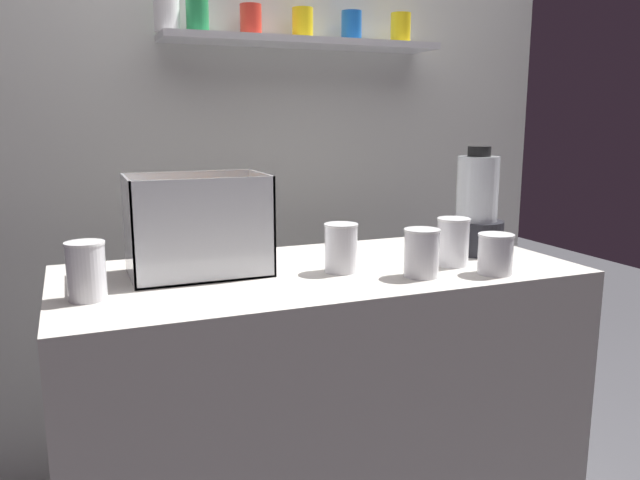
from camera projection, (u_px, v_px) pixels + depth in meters
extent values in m
cube|color=beige|center=(320.00, 420.00, 1.80)|extent=(1.40, 0.64, 0.90)
cube|color=silver|center=(244.00, 133.00, 2.34)|extent=(2.60, 0.04, 2.50)
cube|color=silver|center=(304.00, 43.00, 2.24)|extent=(1.03, 0.20, 0.02)
cylinder|color=#268C4C|center=(197.00, 16.00, 2.08)|extent=(0.08, 0.08, 0.11)
cylinder|color=red|center=(251.00, 21.00, 2.18)|extent=(0.08, 0.08, 0.11)
cylinder|color=yellow|center=(303.00, 24.00, 2.24)|extent=(0.08, 0.08, 0.11)
cylinder|color=#1959B2|center=(351.00, 26.00, 2.31)|extent=(0.08, 0.08, 0.11)
cylinder|color=yellow|center=(401.00, 28.00, 2.36)|extent=(0.08, 0.08, 0.11)
cylinder|color=white|center=(166.00, 6.00, 2.05)|extent=(0.08, 0.08, 0.16)
cube|color=white|center=(199.00, 272.00, 1.66)|extent=(0.36, 0.23, 0.01)
cube|color=white|center=(207.00, 232.00, 1.53)|extent=(0.36, 0.01, 0.26)
cube|color=white|center=(190.00, 218.00, 1.74)|extent=(0.36, 0.01, 0.26)
cube|color=white|center=(128.00, 229.00, 1.57)|extent=(0.01, 0.23, 0.26)
cube|color=white|center=(262.00, 221.00, 1.70)|extent=(0.01, 0.23, 0.26)
cone|color=orange|center=(197.00, 263.00, 1.66)|extent=(0.19, 0.04, 0.03)
cone|color=orange|center=(199.00, 262.00, 1.67)|extent=(0.17, 0.06, 0.04)
cone|color=orange|center=(188.00, 266.00, 1.64)|extent=(0.15, 0.10, 0.03)
cone|color=orange|center=(207.00, 264.00, 1.66)|extent=(0.17, 0.11, 0.04)
cone|color=orange|center=(186.00, 256.00, 1.64)|extent=(0.20, 0.06, 0.03)
cone|color=orange|center=(193.00, 255.00, 1.63)|extent=(0.07, 0.18, 0.03)
cone|color=orange|center=(217.00, 253.00, 1.66)|extent=(0.03, 0.19, 0.03)
cone|color=orange|center=(191.00, 252.00, 1.67)|extent=(0.13, 0.11, 0.03)
cone|color=orange|center=(217.00, 245.00, 1.68)|extent=(0.08, 0.17, 0.03)
cone|color=orange|center=(222.00, 245.00, 1.66)|extent=(0.10, 0.18, 0.03)
cone|color=orange|center=(175.00, 246.00, 1.61)|extent=(0.15, 0.07, 0.03)
cone|color=orange|center=(185.00, 241.00, 1.64)|extent=(0.11, 0.17, 0.03)
cone|color=orange|center=(179.00, 227.00, 1.60)|extent=(0.06, 0.14, 0.04)
cylinder|color=black|center=(475.00, 237.00, 1.90)|extent=(0.17, 0.17, 0.10)
cylinder|color=silver|center=(478.00, 189.00, 1.87)|extent=(0.12, 0.12, 0.19)
cylinder|color=red|center=(476.00, 214.00, 1.89)|extent=(0.11, 0.11, 0.04)
cylinder|color=black|center=(479.00, 151.00, 1.85)|extent=(0.07, 0.07, 0.03)
cylinder|color=white|center=(86.00, 272.00, 1.40)|extent=(0.09, 0.09, 0.13)
cylinder|color=yellow|center=(87.00, 278.00, 1.41)|extent=(0.08, 0.08, 0.10)
cylinder|color=white|center=(84.00, 243.00, 1.39)|extent=(0.09, 0.09, 0.01)
cylinder|color=white|center=(341.00, 249.00, 1.66)|extent=(0.09, 0.09, 0.13)
cylinder|color=maroon|center=(341.00, 252.00, 1.66)|extent=(0.08, 0.08, 0.11)
cylinder|color=white|center=(341.00, 225.00, 1.65)|extent=(0.09, 0.09, 0.01)
cylinder|color=white|center=(421.00, 254.00, 1.61)|extent=(0.09, 0.09, 0.12)
cylinder|color=red|center=(421.00, 260.00, 1.62)|extent=(0.08, 0.08, 0.09)
cylinder|color=white|center=(422.00, 230.00, 1.60)|extent=(0.09, 0.09, 0.01)
cylinder|color=white|center=(453.00, 243.00, 1.74)|extent=(0.09, 0.09, 0.13)
cylinder|color=red|center=(453.00, 247.00, 1.74)|extent=(0.08, 0.08, 0.11)
cylinder|color=white|center=(454.00, 219.00, 1.72)|extent=(0.09, 0.09, 0.01)
cylinder|color=white|center=(495.00, 255.00, 1.64)|extent=(0.09, 0.09, 0.10)
cylinder|color=red|center=(495.00, 259.00, 1.64)|extent=(0.08, 0.08, 0.08)
cylinder|color=white|center=(496.00, 235.00, 1.63)|extent=(0.09, 0.09, 0.01)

